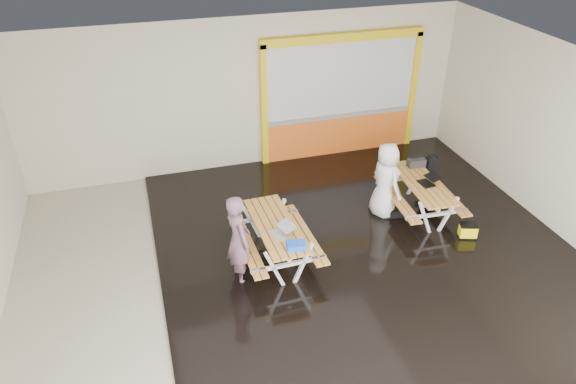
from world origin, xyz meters
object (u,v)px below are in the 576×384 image
object	(u,v)px
picnic_table_right	(421,190)
laptop_left	(282,231)
toolbox	(416,163)
person_left	(239,240)
picnic_table_left	(276,233)
laptop_right	(428,181)
dark_case	(395,211)
person_right	(386,181)
fluke_bag	(468,231)
blue_pouch	(296,245)
backpack	(432,163)

from	to	relation	value
picnic_table_right	laptop_left	bearing A→B (deg)	-163.66
picnic_table_right	toolbox	size ratio (longest dim) A/B	5.27
picnic_table_right	person_left	distance (m)	4.06
picnic_table_left	toolbox	xyz separation A→B (m)	(3.41, 1.27, 0.24)
laptop_right	picnic_table_left	bearing A→B (deg)	-170.37
dark_case	person_right	bearing A→B (deg)	140.71
picnic_table_left	picnic_table_right	bearing A→B (deg)	11.17
dark_case	laptop_right	bearing A→B (deg)	-11.22
toolbox	picnic_table_left	bearing A→B (deg)	-159.52
picnic_table_left	toolbox	size ratio (longest dim) A/B	5.34
picnic_table_right	picnic_table_left	bearing A→B (deg)	-168.83
laptop_left	toolbox	xyz separation A→B (m)	(3.39, 1.58, 0.01)
person_right	laptop_left	bearing A→B (deg)	103.44
dark_case	fluke_bag	xyz separation A→B (m)	(0.97, -1.11, 0.07)
person_left	toolbox	xyz separation A→B (m)	(4.14, 1.58, 0.02)
toolbox	dark_case	bearing A→B (deg)	-139.84
blue_pouch	fluke_bag	distance (m)	3.60
toolbox	backpack	distance (m)	0.49
dark_case	fluke_bag	bearing A→B (deg)	-48.78
laptop_right	dark_case	xyz separation A→B (m)	(-0.60, 0.12, -0.69)
laptop_left	dark_case	xyz separation A→B (m)	(2.68, 0.98, -0.71)
blue_pouch	toolbox	xyz separation A→B (m)	(3.27, 2.01, 0.02)
laptop_left	blue_pouch	distance (m)	0.45
laptop_right	fluke_bag	size ratio (longest dim) A/B	1.07
picnic_table_right	blue_pouch	xyz separation A→B (m)	(-3.07, -1.37, 0.24)
person_right	backpack	distance (m)	1.47
backpack	picnic_table_right	bearing A→B (deg)	-130.44
laptop_right	backpack	world-z (taller)	laptop_right
laptop_right	backpack	distance (m)	1.01
picnic_table_right	laptop_right	bearing A→B (deg)	-40.17
backpack	dark_case	bearing A→B (deg)	-148.24
fluke_bag	picnic_table_right	bearing A→B (deg)	113.54
picnic_table_right	dark_case	world-z (taller)	picnic_table_right
person_right	laptop_right	bearing A→B (deg)	-120.69
picnic_table_left	blue_pouch	bearing A→B (deg)	-78.73
person_left	person_right	bearing A→B (deg)	-80.70
person_left	blue_pouch	world-z (taller)	person_left
laptop_left	fluke_bag	size ratio (longest dim) A/B	1.21
person_right	dark_case	xyz separation A→B (m)	(0.20, -0.16, -0.67)
laptop_left	laptop_right	distance (m)	3.39
backpack	fluke_bag	size ratio (longest dim) A/B	1.05
blue_pouch	backpack	world-z (taller)	backpack
laptop_right	blue_pouch	bearing A→B (deg)	-157.67
laptop_left	toolbox	world-z (taller)	toolbox
dark_case	backpack	bearing A→B (deg)	31.76
picnic_table_right	blue_pouch	world-z (taller)	blue_pouch
dark_case	picnic_table_left	bearing A→B (deg)	-165.92
fluke_bag	blue_pouch	bearing A→B (deg)	-175.09
laptop_right	laptop_left	bearing A→B (deg)	-165.29
person_right	dark_case	world-z (taller)	person_right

